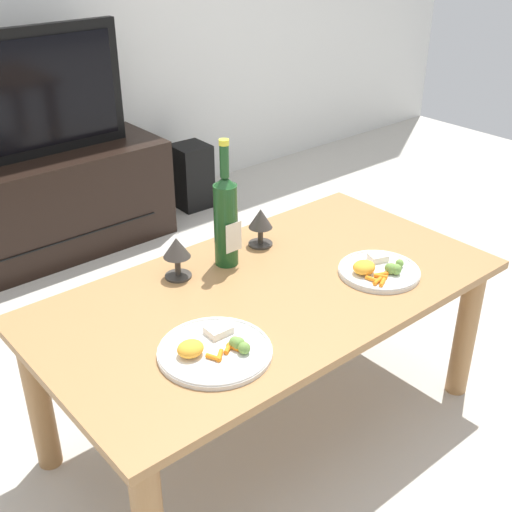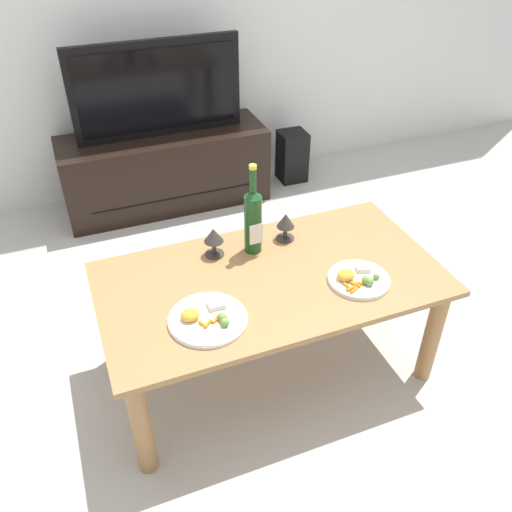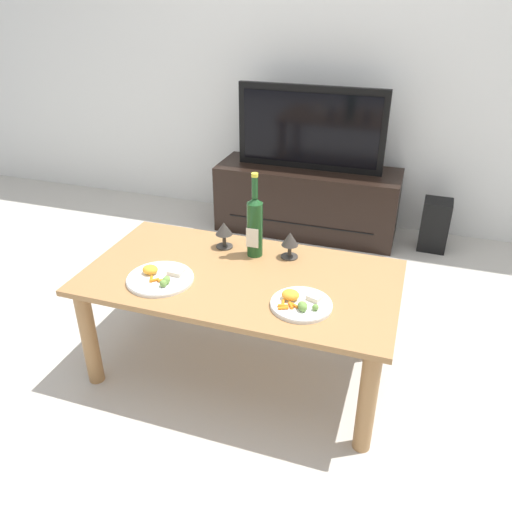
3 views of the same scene
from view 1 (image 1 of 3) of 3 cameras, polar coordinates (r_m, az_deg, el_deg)
The scene contains 10 objects.
ground_plane at distance 2.19m, azimuth 0.97°, elevation -14.28°, with size 6.40×6.40×0.00m, color #B7B2A8.
dining_table at distance 1.92m, azimuth 1.08°, elevation -4.94°, with size 1.34×0.72×0.51m.
tv_stand at distance 3.20m, azimuth -18.79°, elevation 3.91°, with size 1.27×0.44×0.48m.
tv_screen at distance 3.03m, azimuth -20.31°, elevation 12.81°, with size 1.00×0.05×0.56m.
floor_speaker at distance 3.60m, azimuth -5.61°, elevation 6.93°, with size 0.18×0.18×0.35m, color black.
wine_bottle at distance 1.94m, azimuth -2.67°, elevation 3.36°, with size 0.07×0.07×0.39m.
goblet_left at distance 1.91m, azimuth -6.90°, elevation 0.47°, with size 0.08×0.08×0.13m.
goblet_right at distance 2.08m, azimuth 0.40°, elevation 3.04°, with size 0.08×0.08×0.13m.
dinner_plate_left at distance 1.62m, azimuth -3.64°, elevation -8.11°, with size 0.28×0.28×0.05m.
dinner_plate_right at distance 1.98m, azimuth 10.59°, elevation -1.20°, with size 0.24×0.24×0.05m.
Camera 1 is at (-1.07, -1.20, 1.48)m, focal length 46.08 mm.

